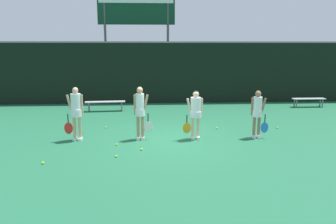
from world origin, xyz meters
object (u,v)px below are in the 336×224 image
(player_2, at_px, (195,111))
(tennis_ball_5, at_px, (142,149))
(bench_far, at_px, (309,100))
(player_1, at_px, (140,109))
(tennis_ball_3, at_px, (116,156))
(player_0, at_px, (76,109))
(player_3, at_px, (258,111))
(tennis_ball_2, at_px, (117,145))
(tennis_ball_0, at_px, (43,163))
(tennis_ball_1, at_px, (106,127))
(scoreboard, at_px, (136,19))
(bench_courtside, at_px, (105,103))
(tennis_ball_6, at_px, (217,128))
(tennis_ball_4, at_px, (277,128))

(player_2, relative_size, tennis_ball_5, 25.61)
(bench_far, xyz_separation_m, player_1, (-8.49, -5.48, 0.65))
(bench_far, relative_size, tennis_ball_3, 25.83)
(player_0, relative_size, player_3, 1.09)
(tennis_ball_2, bearing_deg, tennis_ball_0, -139.11)
(tennis_ball_1, xyz_separation_m, tennis_ball_3, (0.72, -3.39, 0.00))
(scoreboard, relative_size, tennis_ball_5, 90.16)
(bench_courtside, xyz_separation_m, tennis_ball_3, (1.18, -6.77, -0.38))
(bench_courtside, relative_size, player_0, 1.08)
(player_0, bearing_deg, player_3, 2.54)
(player_0, distance_m, player_2, 3.95)
(player_1, distance_m, tennis_ball_0, 3.55)
(scoreboard, distance_m, player_0, 9.74)
(player_2, bearing_deg, tennis_ball_6, 53.73)
(scoreboard, bearing_deg, tennis_ball_1, -97.56)
(player_1, bearing_deg, tennis_ball_5, -86.36)
(tennis_ball_0, distance_m, tennis_ball_1, 4.01)
(tennis_ball_0, height_order, tennis_ball_1, tennis_ball_0)
(bench_far, distance_m, tennis_ball_5, 10.78)
(player_3, distance_m, tennis_ball_5, 4.19)
(scoreboard, relative_size, tennis_ball_2, 87.72)
(bench_far, height_order, tennis_ball_3, bench_far)
(tennis_ball_1, distance_m, tennis_ball_3, 3.47)
(tennis_ball_2, distance_m, tennis_ball_5, 0.95)
(tennis_ball_0, bearing_deg, player_3, 18.97)
(player_3, bearing_deg, player_0, -170.35)
(player_3, xyz_separation_m, tennis_ball_5, (-3.91, -1.20, -0.91))
(player_2, xyz_separation_m, tennis_ball_4, (3.33, 1.21, -0.94))
(tennis_ball_1, distance_m, tennis_ball_6, 4.24)
(player_1, bearing_deg, bench_courtside, 111.42)
(player_3, bearing_deg, scoreboard, 126.01)
(tennis_ball_4, bearing_deg, scoreboard, 125.59)
(player_3, distance_m, tennis_ball_3, 5.03)
(player_2, height_order, tennis_ball_1, player_2)
(bench_courtside, distance_m, tennis_ball_2, 5.77)
(player_3, distance_m, tennis_ball_2, 4.85)
(player_3, xyz_separation_m, tennis_ball_6, (-1.11, 1.25, -0.91))
(player_2, height_order, tennis_ball_0, player_2)
(tennis_ball_4, bearing_deg, bench_far, 52.51)
(tennis_ball_0, height_order, tennis_ball_2, tennis_ball_0)
(bench_far, distance_m, tennis_ball_2, 11.12)
(tennis_ball_2, bearing_deg, player_0, 152.30)
(player_1, height_order, tennis_ball_2, player_1)
(bench_courtside, distance_m, tennis_ball_0, 7.26)
(tennis_ball_3, distance_m, tennis_ball_5, 0.92)
(tennis_ball_5, xyz_separation_m, tennis_ball_6, (2.80, 2.45, 0.00))
(player_2, height_order, player_3, player_2)
(tennis_ball_4, bearing_deg, player_3, -135.77)
(bench_far, bearing_deg, tennis_ball_3, -141.98)
(tennis_ball_1, bearing_deg, tennis_ball_2, -74.61)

